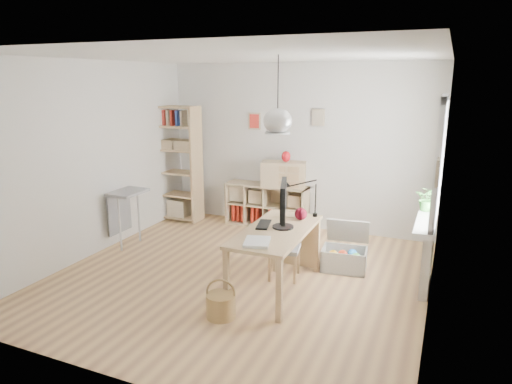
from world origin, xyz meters
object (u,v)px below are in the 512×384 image
at_px(desk, 276,237).
at_px(cube_shelf, 266,208).
at_px(storage_chest, 345,254).
at_px(drawer_chest, 284,174).
at_px(tall_bookshelf, 177,159).
at_px(chair, 285,244).
at_px(monitor, 283,202).

relative_size(desk, cube_shelf, 1.07).
distance_m(storage_chest, drawer_chest, 1.97).
bearing_deg(tall_bookshelf, chair, -31.29).
bearing_deg(desk, storage_chest, 56.23).
height_order(storage_chest, drawer_chest, drawer_chest).
distance_m(desk, tall_bookshelf, 3.27).
distance_m(chair, monitor, 0.70).
height_order(cube_shelf, storage_chest, cube_shelf).
distance_m(chair, storage_chest, 0.88).
bearing_deg(drawer_chest, cube_shelf, 158.41).
xyz_separation_m(tall_bookshelf, chair, (2.56, -1.56, -0.66)).
distance_m(desk, chair, 0.46).
height_order(tall_bookshelf, monitor, tall_bookshelf).
height_order(cube_shelf, monitor, monitor).
bearing_deg(storage_chest, monitor, -130.72).
distance_m(desk, drawer_chest, 2.32).
xyz_separation_m(cube_shelf, drawer_chest, (0.32, -0.04, 0.63)).
height_order(storage_chest, monitor, monitor).
distance_m(tall_bookshelf, chair, 3.07).
bearing_deg(tall_bookshelf, monitor, -35.22).
xyz_separation_m(tall_bookshelf, storage_chest, (3.21, -1.02, -0.89)).
relative_size(cube_shelf, tall_bookshelf, 0.70).
xyz_separation_m(desk, storage_chest, (0.63, 0.93, -0.46)).
bearing_deg(chair, drawer_chest, 100.82).
relative_size(desk, chair, 1.99).
height_order(desk, cube_shelf, desk).
height_order(cube_shelf, tall_bookshelf, tall_bookshelf).
distance_m(tall_bookshelf, storage_chest, 3.48).
bearing_deg(drawer_chest, monitor, -84.49).
bearing_deg(cube_shelf, desk, -65.39).
relative_size(chair, monitor, 1.23).
bearing_deg(cube_shelf, tall_bookshelf, -169.81).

